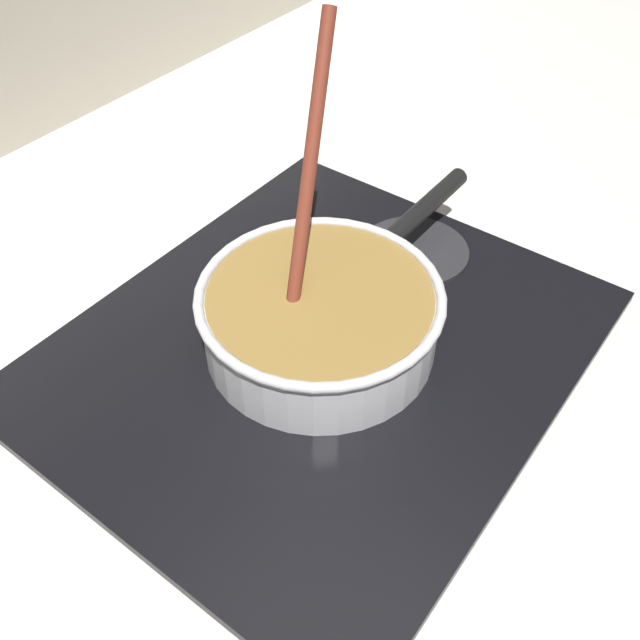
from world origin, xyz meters
The scene contains 5 objects.
ground centered at (0.00, 0.00, -0.02)m, with size 2.40×1.60×0.04m, color beige.
hob_plate centered at (-0.04, 0.17, 0.01)m, with size 0.56×0.48×0.01m, color black.
burner_ring centered at (-0.04, 0.17, 0.02)m, with size 0.18×0.18×0.01m, color #592D0C.
spare_burner centered at (0.15, 0.17, 0.01)m, with size 0.13×0.13×0.01m, color #262628.
cooking_pan centered at (-0.04, 0.18, 0.05)m, with size 0.41×0.25×0.30m.
Camera 1 is at (-0.46, -0.14, 0.56)m, focal length 39.90 mm.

